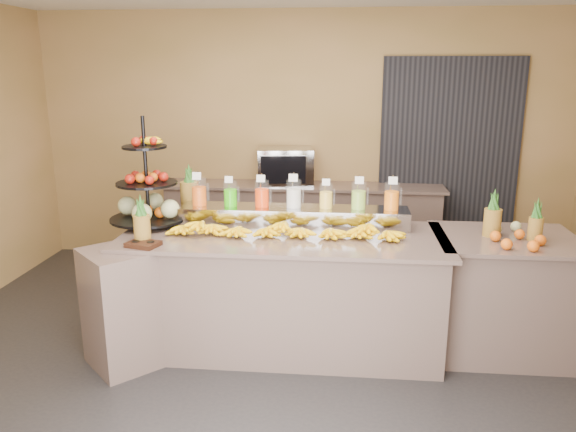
# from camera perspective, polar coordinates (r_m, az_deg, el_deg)

# --- Properties ---
(ground) EXTENTS (6.00, 6.00, 0.00)m
(ground) POSITION_cam_1_polar(r_m,az_deg,el_deg) (4.42, -0.85, -14.69)
(ground) COLOR black
(ground) RESTS_ON ground
(room_envelope) EXTENTS (6.04, 5.02, 2.82)m
(room_envelope) POSITION_cam_1_polar(r_m,az_deg,el_deg) (4.62, 2.52, 11.08)
(room_envelope) COLOR olive
(room_envelope) RESTS_ON ground
(buffet_counter) EXTENTS (2.75, 1.25, 0.93)m
(buffet_counter) POSITION_cam_1_polar(r_m,az_deg,el_deg) (4.46, -1.98, -7.75)
(buffet_counter) COLOR gray
(buffet_counter) RESTS_ON ground
(right_counter) EXTENTS (1.08, 0.88, 0.93)m
(right_counter) POSITION_cam_1_polar(r_m,az_deg,el_deg) (4.72, 20.86, -7.41)
(right_counter) COLOR gray
(right_counter) RESTS_ON ground
(back_ledge) EXTENTS (3.10, 0.55, 0.93)m
(back_ledge) POSITION_cam_1_polar(r_m,az_deg,el_deg) (6.32, 1.42, -0.89)
(back_ledge) COLOR gray
(back_ledge) RESTS_ON ground
(pitcher_tray) EXTENTS (1.85, 0.30, 0.15)m
(pitcher_tray) POSITION_cam_1_polar(r_m,az_deg,el_deg) (4.57, 0.59, -0.03)
(pitcher_tray) COLOR gray
(pitcher_tray) RESTS_ON buffet_counter
(juice_pitcher_orange_a) EXTENTS (0.12, 0.13, 0.30)m
(juice_pitcher_orange_a) POSITION_cam_1_polar(r_m,az_deg,el_deg) (4.66, -9.01, 2.29)
(juice_pitcher_orange_a) COLOR silver
(juice_pitcher_orange_a) RESTS_ON pitcher_tray
(juice_pitcher_green) EXTENTS (0.11, 0.11, 0.27)m
(juice_pitcher_green) POSITION_cam_1_polar(r_m,az_deg,el_deg) (4.60, -5.87, 2.12)
(juice_pitcher_green) COLOR silver
(juice_pitcher_green) RESTS_ON pitcher_tray
(juice_pitcher_orange_b) EXTENTS (0.12, 0.12, 0.28)m
(juice_pitcher_orange_b) POSITION_cam_1_polar(r_m,az_deg,el_deg) (4.56, -2.67, 2.12)
(juice_pitcher_orange_b) COLOR silver
(juice_pitcher_orange_b) RESTS_ON pitcher_tray
(juice_pitcher_milk) EXTENTS (0.12, 0.13, 0.30)m
(juice_pitcher_milk) POSITION_cam_1_polar(r_m,az_deg,el_deg) (4.53, 0.59, 2.11)
(juice_pitcher_milk) COLOR silver
(juice_pitcher_milk) RESTS_ON pitcher_tray
(juice_pitcher_lemon) EXTENTS (0.11, 0.11, 0.26)m
(juice_pitcher_lemon) POSITION_cam_1_polar(r_m,az_deg,el_deg) (4.52, 3.88, 1.88)
(juice_pitcher_lemon) COLOR silver
(juice_pitcher_lemon) RESTS_ON pitcher_tray
(juice_pitcher_lime) EXTENTS (0.12, 0.12, 0.28)m
(juice_pitcher_lime) POSITION_cam_1_polar(r_m,az_deg,el_deg) (4.51, 7.19, 1.90)
(juice_pitcher_lime) COLOR silver
(juice_pitcher_lime) RESTS_ON pitcher_tray
(juice_pitcher_orange_c) EXTENTS (0.12, 0.12, 0.29)m
(juice_pitcher_orange_c) POSITION_cam_1_polar(r_m,az_deg,el_deg) (4.53, 10.48, 1.83)
(juice_pitcher_orange_c) COLOR silver
(juice_pitcher_orange_c) RESTS_ON pitcher_tray
(banana_heap) EXTENTS (1.80, 0.16, 0.15)m
(banana_heap) POSITION_cam_1_polar(r_m,az_deg,el_deg) (4.29, -0.49, -1.26)
(banana_heap) COLOR #E8A80B
(banana_heap) RESTS_ON buffet_counter
(fruit_stand) EXTENTS (0.68, 0.68, 0.88)m
(fruit_stand) POSITION_cam_1_polar(r_m,az_deg,el_deg) (4.70, -13.59, 1.84)
(fruit_stand) COLOR black
(fruit_stand) RESTS_ON buffet_counter
(condiment_caddy) EXTENTS (0.26, 0.22, 0.03)m
(condiment_caddy) POSITION_cam_1_polar(r_m,az_deg,el_deg) (4.18, -14.50, -2.78)
(condiment_caddy) COLOR black
(condiment_caddy) RESTS_ON buffet_counter
(pineapple_left_a) EXTENTS (0.12, 0.12, 0.37)m
(pineapple_left_a) POSITION_cam_1_polar(r_m,az_deg,el_deg) (4.24, -14.62, -0.88)
(pineapple_left_a) COLOR brown
(pineapple_left_a) RESTS_ON buffet_counter
(pineapple_left_b) EXTENTS (0.16, 0.16, 0.46)m
(pineapple_left_b) POSITION_cam_1_polar(r_m,az_deg,el_deg) (4.93, -9.94, 2.04)
(pineapple_left_b) COLOR brown
(pineapple_left_b) RESTS_ON buffet_counter
(right_fruit_pile) EXTENTS (0.40, 0.38, 0.21)m
(right_fruit_pile) POSITION_cam_1_polar(r_m,az_deg,el_deg) (4.46, 21.97, -1.59)
(right_fruit_pile) COLOR brown
(right_fruit_pile) RESTS_ON right_counter
(oven_warmer) EXTENTS (0.65, 0.49, 0.40)m
(oven_warmer) POSITION_cam_1_polar(r_m,az_deg,el_deg) (6.19, -0.27, 5.07)
(oven_warmer) COLOR gray
(oven_warmer) RESTS_ON back_ledge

